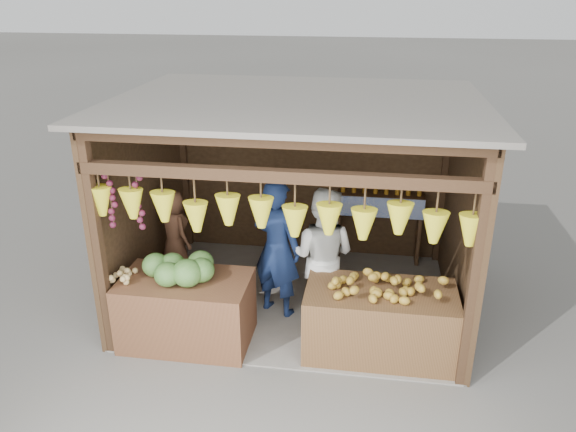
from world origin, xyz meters
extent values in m
plane|color=#514F49|center=(0.00, 0.00, 0.00)|extent=(80.00, 80.00, 0.00)
cube|color=slate|center=(0.00, 0.00, 0.01)|extent=(4.00, 3.00, 0.02)
cube|color=black|center=(0.00, 1.50, 1.30)|extent=(4.00, 0.06, 2.60)
cube|color=black|center=(-2.00, 0.00, 1.30)|extent=(0.06, 3.00, 2.60)
cube|color=black|center=(2.00, 0.00, 1.30)|extent=(0.06, 3.00, 2.60)
cube|color=#605B54|center=(0.00, 0.00, 2.63)|extent=(4.30, 3.30, 0.06)
cube|color=black|center=(-1.94, -1.44, 1.30)|extent=(0.11, 0.11, 2.60)
cube|color=black|center=(1.94, -1.44, 1.30)|extent=(0.11, 0.11, 2.60)
cube|color=black|center=(-1.94, 1.44, 1.30)|extent=(0.11, 0.11, 2.60)
cube|color=black|center=(1.94, 1.44, 1.30)|extent=(0.11, 0.11, 2.60)
cube|color=black|center=(0.00, -1.44, 2.20)|extent=(4.00, 0.12, 0.12)
cube|color=black|center=(0.00, -1.44, 2.54)|extent=(4.00, 0.12, 0.12)
cube|color=#382314|center=(1.05, 1.30, 1.05)|extent=(1.25, 0.30, 0.05)
cube|color=#382314|center=(0.47, 1.30, 0.53)|extent=(0.05, 0.28, 1.05)
cube|color=#382314|center=(1.64, 1.30, 0.53)|extent=(0.05, 0.28, 1.05)
cube|color=blue|center=(1.05, 1.14, 0.92)|extent=(1.25, 0.02, 0.30)
cube|color=#4A2918|center=(-1.13, -1.12, 0.40)|extent=(1.47, 0.85, 0.81)
cube|color=#472E17|center=(1.07, -1.02, 0.40)|extent=(1.65, 0.85, 0.80)
cube|color=black|center=(-1.67, 0.10, 0.14)|extent=(0.30, 0.30, 0.28)
imported|color=#121F43|center=(-0.20, -0.35, 0.89)|extent=(0.77, 0.65, 1.79)
imported|color=silver|center=(0.36, -0.38, 0.86)|extent=(0.96, 0.82, 1.72)
imported|color=brown|center=(-1.67, 0.10, 0.84)|extent=(0.65, 0.63, 1.13)
camera|label=1|loc=(0.87, -6.44, 3.89)|focal=35.00mm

